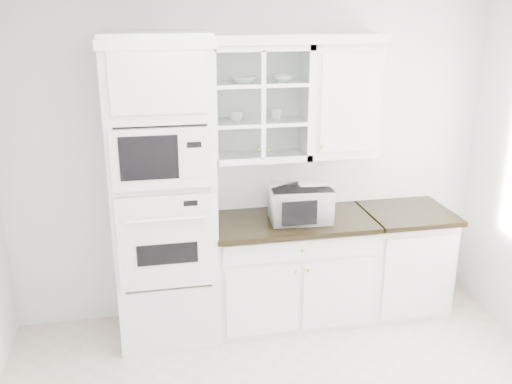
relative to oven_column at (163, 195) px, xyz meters
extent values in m
cube|color=white|center=(0.75, 0.32, 0.15)|extent=(4.00, 0.02, 2.70)
cube|color=white|center=(0.00, 0.01, 0.00)|extent=(0.76, 0.65, 2.40)
cube|color=white|center=(0.00, -0.33, -0.26)|extent=(0.70, 0.03, 0.72)
cube|color=black|center=(0.00, -0.35, -0.34)|extent=(0.44, 0.01, 0.16)
cube|color=white|center=(0.00, -0.33, 0.37)|extent=(0.70, 0.03, 0.43)
cube|color=black|center=(-0.09, -0.35, 0.39)|extent=(0.40, 0.01, 0.31)
cube|color=white|center=(1.03, 0.03, -0.76)|extent=(1.30, 0.60, 0.88)
cube|color=black|center=(1.03, 0.00, -0.30)|extent=(1.32, 0.67, 0.04)
cube|color=white|center=(2.03, 0.03, -0.76)|extent=(0.70, 0.60, 0.88)
cube|color=black|center=(2.03, 0.00, -0.30)|extent=(0.72, 0.67, 0.04)
cube|color=white|center=(0.78, 0.17, 0.65)|extent=(0.80, 0.33, 0.90)
cube|color=white|center=(0.78, 0.17, 0.50)|extent=(0.74, 0.29, 0.02)
cube|color=white|center=(0.78, 0.17, 0.80)|extent=(0.74, 0.29, 0.02)
cube|color=white|center=(1.46, 0.17, 0.65)|extent=(0.55, 0.33, 0.90)
cube|color=white|center=(0.68, 0.14, 1.14)|extent=(2.14, 0.38, 0.07)
imported|color=white|center=(1.08, -0.01, -0.14)|extent=(0.51, 0.44, 0.28)
imported|color=white|center=(0.65, 0.15, 0.84)|extent=(0.21, 0.21, 0.05)
imported|color=white|center=(0.97, 0.18, 0.84)|extent=(0.20, 0.20, 0.05)
imported|color=white|center=(0.60, 0.15, 0.55)|extent=(0.13, 0.13, 0.08)
imported|color=white|center=(0.92, 0.18, 0.55)|extent=(0.10, 0.10, 0.09)
camera|label=1|loc=(-0.10, -4.17, 1.40)|focal=40.00mm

